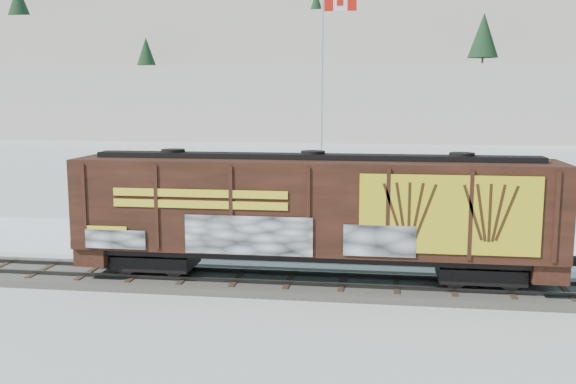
% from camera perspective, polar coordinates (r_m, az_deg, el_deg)
% --- Properties ---
extents(ground, '(500.00, 500.00, 0.00)m').
position_cam_1_polar(ground, '(25.04, -4.42, -8.18)').
color(ground, white).
rests_on(ground, ground).
extents(rail_track, '(50.00, 3.40, 0.43)m').
position_cam_1_polar(rail_track, '(24.99, -4.43, -7.85)').
color(rail_track, '#59544C').
rests_on(rail_track, ground).
extents(parking_strip, '(40.00, 8.00, 0.03)m').
position_cam_1_polar(parking_strip, '(32.15, -1.50, -4.37)').
color(parking_strip, white).
rests_on(parking_strip, ground).
extents(hillside, '(360.00, 110.00, 93.00)m').
position_cam_1_polar(hillside, '(163.43, 6.45, 10.97)').
color(hillside, white).
rests_on(hillside, ground).
extents(hopper_railcar, '(17.78, 3.06, 4.65)m').
position_cam_1_polar(hopper_railcar, '(23.88, 2.21, -1.54)').
color(hopper_railcar, black).
rests_on(hopper_railcar, rail_track).
extents(flagpole, '(2.30, 0.90, 12.92)m').
position_cam_1_polar(flagpole, '(35.82, 3.15, 4.82)').
color(flagpole, silver).
rests_on(flagpole, ground).
extents(car_silver, '(4.86, 2.98, 1.55)m').
position_cam_1_polar(car_silver, '(33.64, -11.54, -2.59)').
color(car_silver, '#9FA2A6').
rests_on(car_silver, parking_strip).
extents(car_white, '(4.73, 3.01, 1.47)m').
position_cam_1_polar(car_white, '(32.58, -0.95, -2.84)').
color(car_white, white).
rests_on(car_white, parking_strip).
extents(car_dark, '(4.81, 2.13, 1.37)m').
position_cam_1_polar(car_dark, '(30.53, 15.06, -4.01)').
color(car_dark, black).
rests_on(car_dark, parking_strip).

